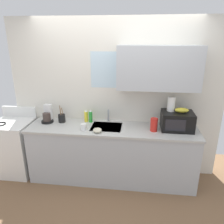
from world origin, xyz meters
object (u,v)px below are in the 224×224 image
(microwave, at_px, (177,121))
(dish_soap_bottle_yellow, at_px, (86,116))
(mug_white, at_px, (83,127))
(banana_bunch, at_px, (182,110))
(paper_towel_roll, at_px, (171,104))
(coffee_maker, at_px, (48,116))
(cereal_canister, at_px, (154,125))
(stove_range, at_px, (15,147))
(utensil_crock, at_px, (62,118))
(dish_soap_bottle_green, at_px, (91,116))
(small_bowl, at_px, (97,130))

(microwave, relative_size, dish_soap_bottle_yellow, 2.25)
(mug_white, bearing_deg, banana_bunch, 7.63)
(paper_towel_roll, relative_size, coffee_maker, 0.79)
(cereal_canister, relative_size, mug_white, 2.06)
(coffee_maker, relative_size, cereal_canister, 1.43)
(banana_bunch, bearing_deg, stove_range, -179.00)
(banana_bunch, xyz_separation_m, coffee_maker, (-2.07, 0.06, -0.20))
(utensil_crock, bearing_deg, dish_soap_bottle_green, 7.05)
(banana_bunch, distance_m, coffee_maker, 2.08)
(banana_bunch, height_order, small_bowl, banana_bunch)
(microwave, bearing_deg, utensil_crock, 177.72)
(stove_range, height_order, microwave, microwave)
(paper_towel_roll, bearing_deg, cereal_canister, -147.99)
(stove_range, bearing_deg, cereal_canister, -1.35)
(dish_soap_bottle_green, bearing_deg, stove_range, -172.24)
(stove_range, distance_m, utensil_crock, 0.97)
(banana_bunch, relative_size, cereal_canister, 1.02)
(utensil_crock, relative_size, small_bowl, 2.18)
(paper_towel_roll, relative_size, dish_soap_bottle_yellow, 1.08)
(dish_soap_bottle_green, relative_size, dish_soap_bottle_yellow, 1.05)
(microwave, height_order, utensil_crock, utensil_crock)
(stove_range, distance_m, paper_towel_roll, 2.64)
(paper_towel_roll, distance_m, mug_white, 1.33)
(paper_towel_roll, height_order, coffee_maker, paper_towel_roll)
(cereal_canister, bearing_deg, microwave, 16.17)
(microwave, xyz_separation_m, paper_towel_roll, (-0.10, 0.05, 0.24))
(mug_white, relative_size, utensil_crock, 0.34)
(microwave, relative_size, mug_white, 4.84)
(dish_soap_bottle_green, relative_size, cereal_canister, 1.10)
(stove_range, height_order, coffee_maker, coffee_maker)
(paper_towel_roll, xyz_separation_m, coffee_maker, (-1.92, 0.01, -0.28))
(mug_white, height_order, small_bowl, mug_white)
(banana_bunch, distance_m, mug_white, 1.45)
(microwave, distance_m, banana_bunch, 0.18)
(paper_towel_roll, relative_size, mug_white, 2.32)
(banana_bunch, bearing_deg, utensil_crock, 177.83)
(microwave, bearing_deg, cereal_canister, -163.83)
(coffee_maker, bearing_deg, banana_bunch, -1.61)
(coffee_maker, relative_size, dish_soap_bottle_yellow, 1.37)
(microwave, height_order, dish_soap_bottle_yellow, microwave)
(utensil_crock, height_order, small_bowl, utensil_crock)
(mug_white, bearing_deg, small_bowl, -15.26)
(banana_bunch, distance_m, small_bowl, 1.25)
(stove_range, distance_m, mug_white, 1.33)
(microwave, relative_size, utensil_crock, 1.62)
(stove_range, xyz_separation_m, paper_towel_roll, (2.50, 0.10, 0.82))
(paper_towel_roll, distance_m, coffee_maker, 1.94)
(banana_bunch, relative_size, coffee_maker, 0.71)
(dish_soap_bottle_green, xyz_separation_m, dish_soap_bottle_yellow, (-0.08, 0.02, -0.01))
(banana_bunch, relative_size, dish_soap_bottle_yellow, 0.98)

